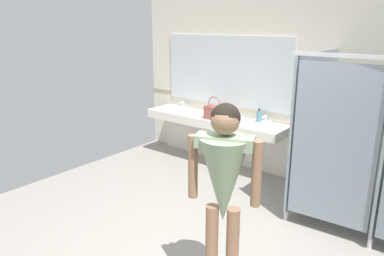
% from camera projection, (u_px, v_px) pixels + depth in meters
% --- Properties ---
extents(wall_back, '(6.17, 0.12, 2.81)m').
position_uv_depth(wall_back, '(310.00, 88.00, 5.31)').
color(wall_back, beige).
rests_on(wall_back, ground_plane).
extents(wall_back_tile_band, '(6.17, 0.01, 0.06)m').
position_uv_depth(wall_back_tile_band, '(307.00, 112.00, 5.36)').
color(wall_back_tile_band, '#9E937F').
rests_on(wall_back_tile_band, wall_back).
extents(vanity_counter, '(2.48, 0.59, 0.94)m').
position_uv_depth(vanity_counter, '(217.00, 128.00, 6.16)').
color(vanity_counter, silver).
rests_on(vanity_counter, ground_plane).
extents(mirror_panel, '(2.38, 0.02, 1.14)m').
position_uv_depth(mirror_panel, '(225.00, 71.00, 6.07)').
color(mirror_panel, silver).
rests_on(mirror_panel, wall_back).
extents(person_standing, '(0.56, 0.52, 1.72)m').
position_uv_depth(person_standing, '(224.00, 179.00, 2.96)').
color(person_standing, '#8C664C').
rests_on(person_standing, ground_plane).
extents(handbag, '(0.31, 0.15, 0.37)m').
position_uv_depth(handbag, '(214.00, 112.00, 5.84)').
color(handbag, '#934C42').
rests_on(handbag, vanity_counter).
extents(soap_dispenser, '(0.07, 0.07, 0.21)m').
position_uv_depth(soap_dispenser, '(259.00, 116.00, 5.72)').
color(soap_dispenser, teal).
rests_on(soap_dispenser, vanity_counter).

